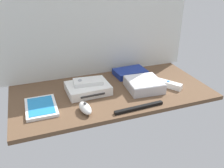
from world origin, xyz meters
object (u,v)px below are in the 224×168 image
at_px(network_router, 130,73).
at_px(sensor_bar, 139,108).
at_px(remote_wand, 168,84).
at_px(mini_computer, 144,84).
at_px(game_console, 88,88).
at_px(remote_classic_pad, 88,82).
at_px(remote_nunchuk, 85,108).
at_px(game_case, 41,107).

xyz_separation_m(network_router, sensor_bar, (-0.11, -0.35, -0.01)).
relative_size(network_router, remote_wand, 1.30).
xyz_separation_m(mini_computer, remote_wand, (0.13, -0.02, -0.01)).
xyz_separation_m(game_console, network_router, (0.29, 0.12, -0.00)).
bearing_deg(mini_computer, network_router, 88.28).
distance_m(remote_wand, remote_classic_pad, 0.42).
bearing_deg(remote_nunchuk, mini_computer, 10.43).
xyz_separation_m(game_console, sensor_bar, (0.17, -0.23, -0.01)).
distance_m(game_console, remote_classic_pad, 0.03).
height_order(remote_classic_pad, sensor_bar, remote_classic_pad).
relative_size(mini_computer, game_case, 0.95).
xyz_separation_m(game_console, mini_computer, (0.28, -0.07, 0.00)).
bearing_deg(game_case, sensor_bar, -20.22).
bearing_deg(remote_wand, game_case, 145.08).
bearing_deg(game_case, remote_nunchuk, -27.81).
distance_m(mini_computer, remote_wand, 0.13).
bearing_deg(sensor_bar, remote_wand, 28.71).
bearing_deg(remote_nunchuk, game_case, 144.52).
height_order(mini_computer, sensor_bar, mini_computer).
xyz_separation_m(game_case, remote_classic_pad, (0.24, 0.09, 0.05)).
bearing_deg(sensor_bar, game_console, 123.71).
relative_size(game_case, network_router, 1.03).
bearing_deg(game_console, game_case, -163.68).
distance_m(remote_wand, sensor_bar, 0.28).
distance_m(game_console, game_case, 0.25).
relative_size(game_console, sensor_bar, 0.90).
xyz_separation_m(game_case, network_router, (0.53, 0.20, 0.01)).
bearing_deg(remote_classic_pad, remote_nunchuk, -103.17).
height_order(network_router, remote_wand, same).
bearing_deg(remote_nunchuk, game_console, 63.94).
bearing_deg(sensor_bar, game_case, 156.58).
height_order(remote_nunchuk, sensor_bar, remote_nunchuk).
height_order(game_case, remote_nunchuk, remote_nunchuk).
distance_m(game_console, network_router, 0.31).
bearing_deg(game_console, mini_computer, -15.19).
bearing_deg(remote_wand, remote_classic_pad, 132.51).
bearing_deg(remote_classic_pad, network_router, 26.96).
relative_size(remote_classic_pad, sensor_bar, 0.63).
height_order(game_case, network_router, network_router).
xyz_separation_m(network_router, remote_nunchuk, (-0.35, -0.29, 0.00)).
distance_m(network_router, remote_classic_pad, 0.30).
relative_size(remote_nunchuk, sensor_bar, 0.44).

